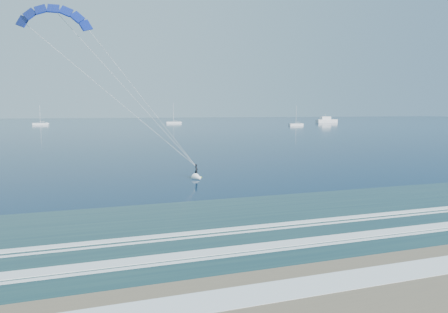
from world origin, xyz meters
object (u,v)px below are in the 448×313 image
motor_yacht (326,120)px  sailboat_2 (40,124)px  sailboat_3 (174,122)px  kitesurfer_rig (134,98)px  sailboat_4 (296,125)px

motor_yacht → sailboat_2: size_ratio=1.34×
sailboat_2 → sailboat_3: (78.56, 1.04, 0.01)m
kitesurfer_rig → sailboat_4: 183.82m
sailboat_3 → sailboat_4: bearing=-45.5°
kitesurfer_rig → sailboat_3: kitesurfer_rig is taller
motor_yacht → sailboat_3: size_ratio=1.17×
kitesurfer_rig → motor_yacht: size_ratio=1.36×
sailboat_2 → sailboat_4: 147.05m
sailboat_3 → sailboat_4: (56.99, -58.05, -0.01)m
kitesurfer_rig → motor_yacht: bearing=52.6°
kitesurfer_rig → sailboat_3: 215.38m
kitesurfer_rig → motor_yacht: (149.96, 196.07, -8.10)m
motor_yacht → sailboat_3: bearing=172.2°
sailboat_4 → kitesurfer_rig: bearing=-124.0°
kitesurfer_rig → sailboat_2: size_ratio=1.83×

